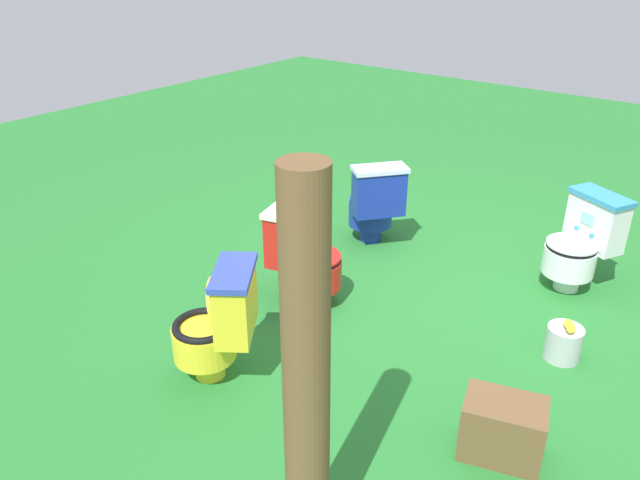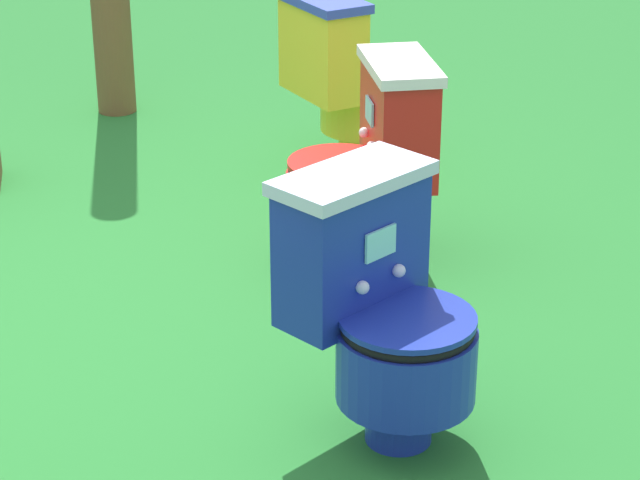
{
  "view_description": "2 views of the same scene",
  "coord_description": "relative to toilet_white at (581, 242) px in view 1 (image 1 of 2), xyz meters",
  "views": [
    {
      "loc": [
        3.57,
        1.69,
        2.39
      ],
      "look_at": [
        0.45,
        -0.72,
        0.43
      ],
      "focal_mm": 34.84,
      "sensor_mm": 36.0,
      "label": 1
    },
    {
      "loc": [
        -3.35,
        -0.99,
        1.87
      ],
      "look_at": [
        0.07,
        -0.64,
        0.32
      ],
      "focal_mm": 69.76,
      "sensor_mm": 36.0,
      "label": 2
    }
  ],
  "objects": [
    {
      "name": "wooden_post",
      "position": [
        2.94,
        -0.19,
        0.51
      ],
      "size": [
        0.18,
        0.18,
        1.75
      ],
      "primitive_type": "cylinder",
      "color": "brown",
      "rests_on": "ground"
    },
    {
      "name": "ground",
      "position": [
        0.78,
        -0.73,
        -0.37
      ],
      "size": [
        14.0,
        14.0,
        0.0
      ],
      "primitive_type": "plane",
      "color": "#26752D"
    },
    {
      "name": "toilet_red",
      "position": [
        1.38,
        -1.48,
        0.0
      ],
      "size": [
        0.51,
        0.58,
        0.73
      ],
      "rotation": [
        0.0,
        0.0,
        0.25
      ],
      "color": "red",
      "rests_on": "ground"
    },
    {
      "name": "small_crate",
      "position": [
        1.92,
        0.24,
        -0.21
      ],
      "size": [
        0.37,
        0.46,
        0.32
      ],
      "primitive_type": "cube",
      "rotation": [
        0.0,
        0.0,
        5.0
      ],
      "color": "brown",
      "rests_on": "ground"
    },
    {
      "name": "toilet_yellow",
      "position": [
        2.35,
        -1.33,
        0.0
      ],
      "size": [
        0.61,
        0.63,
        0.73
      ],
      "rotation": [
        0.0,
        0.0,
        3.76
      ],
      "color": "yellow",
      "rests_on": "ground"
    },
    {
      "name": "toilet_white",
      "position": [
        0.0,
        0.0,
        0.0
      ],
      "size": [
        0.62,
        0.58,
        0.73
      ],
      "rotation": [
        0.0,
        0.0,
        4.24
      ],
      "color": "white",
      "rests_on": "ground"
    },
    {
      "name": "toilet_blue",
      "position": [
        0.32,
        -1.59,
        0.0
      ],
      "size": [
        0.62,
        0.64,
        0.73
      ],
      "rotation": [
        0.0,
        0.0,
        2.46
      ],
      "color": "#192D9E",
      "rests_on": "ground"
    },
    {
      "name": "lemon_bucket",
      "position": [
        0.93,
        0.22,
        -0.25
      ],
      "size": [
        0.22,
        0.22,
        0.28
      ],
      "color": "#B7B7BF",
      "rests_on": "ground"
    }
  ]
}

